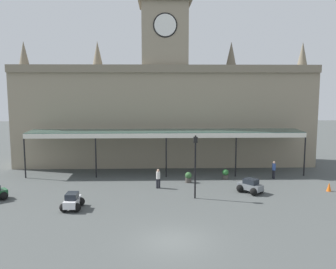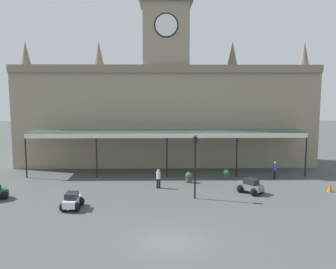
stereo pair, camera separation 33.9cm
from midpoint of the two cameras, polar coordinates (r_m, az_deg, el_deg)
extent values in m
plane|color=#484C4B|center=(22.61, 0.32, -15.73)|extent=(140.00, 140.00, 0.00)
cube|color=gray|center=(42.17, -0.72, 2.88)|extent=(32.27, 5.05, 10.86)
cube|color=gray|center=(39.37, -0.66, 9.86)|extent=(32.27, 0.30, 0.80)
cube|color=gray|center=(42.32, -0.74, 14.58)|extent=(4.80, 4.80, 6.36)
cube|color=#766C59|center=(42.92, -0.75, 19.46)|extent=(5.50, 5.50, 1.00)
cylinder|color=white|center=(39.98, -0.68, 16.08)|extent=(2.20, 0.12, 2.20)
cylinder|color=black|center=(40.02, -0.68, 16.07)|extent=(2.46, 0.06, 2.46)
cone|color=#6E6554|center=(44.52, -21.02, 11.30)|extent=(1.10, 1.10, 2.60)
cone|color=#6E6554|center=(42.63, -10.76, 11.85)|extent=(1.10, 1.10, 2.60)
cone|color=#6E6554|center=(42.89, 9.23, 11.86)|extent=(1.10, 1.10, 2.60)
cone|color=#6E6554|center=(45.03, 19.31, 11.33)|extent=(1.10, 1.10, 2.60)
cube|color=#38564C|center=(37.60, -0.58, 0.46)|extent=(26.89, 3.20, 0.16)
cube|color=silver|center=(36.04, -0.53, -0.18)|extent=(26.89, 0.12, 0.44)
cylinder|color=black|center=(38.64, -20.92, -3.10)|extent=(0.14, 0.14, 4.16)
cylinder|color=black|center=(36.98, -11.02, -3.20)|extent=(0.14, 0.14, 4.16)
cylinder|color=black|center=(36.51, -0.53, -3.20)|extent=(0.14, 0.14, 4.16)
cylinder|color=black|center=(37.26, 9.87, -3.09)|extent=(0.14, 0.14, 4.16)
cylinder|color=black|center=(39.17, 19.56, -2.90)|extent=(0.14, 0.14, 4.16)
cube|color=slate|center=(32.32, 11.92, -7.65)|extent=(2.00, 2.13, 0.50)
cube|color=#1E232B|center=(32.18, 12.01, -6.88)|extent=(1.32, 1.36, 0.42)
sphere|color=black|center=(32.42, 10.47, -7.93)|extent=(0.64, 0.64, 0.64)
sphere|color=black|center=(33.10, 11.40, -7.63)|extent=(0.64, 0.64, 0.64)
sphere|color=black|center=(31.66, 12.44, -8.37)|extent=(0.64, 0.64, 0.64)
sphere|color=black|center=(32.35, 13.35, -8.05)|extent=(0.64, 0.64, 0.64)
sphere|color=black|center=(33.31, -24.10, -8.06)|extent=(0.64, 0.64, 0.64)
sphere|color=black|center=(32.49, -23.67, -8.43)|extent=(0.64, 0.64, 0.64)
cube|color=silver|center=(28.65, -14.48, -9.74)|extent=(0.92, 2.07, 0.50)
cube|color=#1E232B|center=(28.47, -14.53, -8.89)|extent=(0.82, 1.12, 0.42)
sphere|color=black|center=(29.44, -14.99, -9.69)|extent=(0.64, 0.64, 0.64)
sphere|color=black|center=(29.24, -13.29, -9.76)|extent=(0.64, 0.64, 0.64)
sphere|color=black|center=(28.20, -15.68, -10.50)|extent=(0.64, 0.64, 0.64)
sphere|color=black|center=(27.99, -13.91, -10.57)|extent=(0.64, 0.64, 0.64)
cylinder|color=black|center=(33.00, -1.94, -7.36)|extent=(0.17, 0.17, 0.82)
cylinder|color=black|center=(33.11, -1.61, -7.31)|extent=(0.17, 0.17, 0.82)
cylinder|color=silver|center=(32.88, -1.78, -6.12)|extent=(0.34, 0.34, 0.62)
sphere|color=tan|center=(32.78, -1.78, -5.40)|extent=(0.23, 0.23, 0.23)
cylinder|color=black|center=(37.45, 15.36, -5.81)|extent=(0.17, 0.17, 0.82)
cylinder|color=black|center=(37.65, 15.23, -5.74)|extent=(0.17, 0.17, 0.82)
cylinder|color=#334C8C|center=(37.39, 15.34, -4.70)|extent=(0.34, 0.34, 0.62)
sphere|color=tan|center=(37.31, 15.36, -4.06)|extent=(0.23, 0.23, 0.23)
cylinder|color=black|center=(29.81, 3.77, -5.43)|extent=(0.13, 0.13, 4.44)
cube|color=black|center=(29.35, 3.81, -0.79)|extent=(0.30, 0.30, 0.44)
sphere|color=black|center=(29.31, 3.82, -0.25)|extent=(0.14, 0.14, 0.14)
cone|color=orange|center=(34.77, 22.72, -7.25)|extent=(0.40, 0.40, 0.75)
cylinder|color=#47423D|center=(34.95, 2.79, -6.85)|extent=(0.56, 0.56, 0.42)
sphere|color=#346133|center=(34.84, 2.80, -6.13)|extent=(0.60, 0.60, 0.60)
cylinder|color=#47423D|center=(36.43, 8.32, -6.32)|extent=(0.56, 0.56, 0.42)
sphere|color=#2B6B30|center=(36.32, 8.33, -5.63)|extent=(0.60, 0.60, 0.60)
camera|label=1|loc=(0.17, -90.32, -0.04)|focal=40.68mm
camera|label=2|loc=(0.17, 89.68, 0.04)|focal=40.68mm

